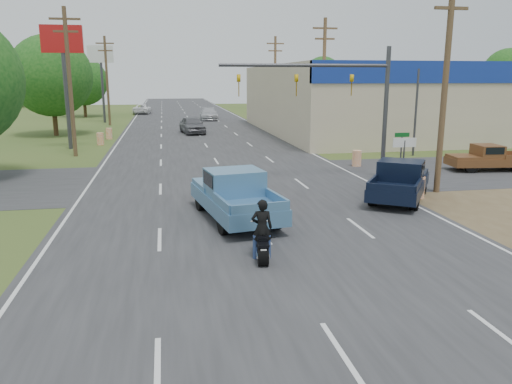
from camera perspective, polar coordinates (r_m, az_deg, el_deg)
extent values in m
plane|color=#395020|center=(10.55, 9.78, -17.81)|extent=(200.00, 200.00, 0.00)
cube|color=#2D2D30|center=(48.88, -6.53, 6.51)|extent=(15.00, 180.00, 0.02)
cube|color=#2D2D30|center=(27.21, -3.26, 1.52)|extent=(120.00, 10.00, 0.02)
cube|color=brown|center=(23.96, 26.58, -1.41)|extent=(8.00, 18.00, 0.01)
cube|color=#B7A88C|center=(60.00, 26.02, 9.63)|extent=(50.00, 28.00, 6.60)
cylinder|color=#4C3823|center=(25.00, 20.78, 11.25)|extent=(0.28, 0.28, 10.00)
cube|color=#4C3823|center=(25.18, 21.43, 18.98)|extent=(1.60, 0.14, 0.14)
cylinder|color=#4C3823|center=(41.50, 7.72, 12.27)|extent=(0.28, 0.28, 10.00)
cube|color=#4C3823|center=(41.68, 7.91, 18.05)|extent=(2.00, 0.14, 0.14)
cube|color=#4C3823|center=(41.61, 7.87, 16.95)|extent=(1.60, 0.14, 0.14)
cylinder|color=#4C3823|center=(58.89, 2.19, 12.52)|extent=(0.28, 0.28, 10.00)
cube|color=#4C3823|center=(59.01, 2.23, 16.60)|extent=(2.00, 0.14, 0.14)
cube|color=#4C3823|center=(58.96, 2.22, 15.82)|extent=(1.60, 0.14, 0.14)
cylinder|color=#4C3823|center=(37.01, -20.50, 11.53)|extent=(0.28, 0.28, 10.00)
cube|color=#4C3823|center=(37.20, -21.03, 17.99)|extent=(2.00, 0.14, 0.14)
cube|color=#4C3823|center=(37.13, -20.92, 16.77)|extent=(1.60, 0.14, 0.14)
cylinder|color=#4C3823|center=(60.80, -16.64, 12.01)|extent=(0.28, 0.28, 10.00)
cube|color=#4C3823|center=(60.92, -16.90, 15.96)|extent=(2.00, 0.14, 0.14)
cube|color=#4C3823|center=(60.87, -16.85, 15.21)|extent=(1.60, 0.14, 0.14)
cylinder|color=#422D19|center=(51.64, -21.99, 7.80)|extent=(0.44, 0.44, 3.24)
sphere|color=#144714|center=(51.50, -22.37, 12.18)|extent=(7.56, 7.56, 7.56)
cylinder|color=#422D19|center=(75.38, -18.97, 9.21)|extent=(0.44, 0.44, 2.88)
sphere|color=#144714|center=(75.27, -19.16, 11.88)|extent=(6.72, 6.72, 6.72)
cylinder|color=#422D19|center=(97.82, 26.57, 9.46)|extent=(0.44, 0.44, 3.60)
sphere|color=#144714|center=(97.76, 26.83, 12.02)|extent=(8.40, 8.40, 8.40)
cylinder|color=#422D19|center=(108.76, 7.56, 10.84)|extent=(0.44, 0.44, 3.42)
sphere|color=#144714|center=(108.70, 7.63, 13.04)|extent=(7.98, 7.98, 7.98)
cylinder|color=#422D19|center=(106.93, -25.26, 9.81)|extent=(0.44, 0.44, 3.78)
sphere|color=#144714|center=(106.88, -25.50, 12.27)|extent=(8.82, 8.82, 8.82)
cylinder|color=orange|center=(23.88, 18.07, 0.50)|extent=(0.56, 0.56, 1.00)
cylinder|color=orange|center=(31.62, 11.45, 3.79)|extent=(0.56, 0.56, 1.00)
cylinder|color=orange|center=(43.07, -17.37, 5.82)|extent=(0.56, 0.56, 1.00)
cylinder|color=orange|center=(46.99, -16.45, 6.42)|extent=(0.56, 0.56, 1.00)
cylinder|color=#3F3F44|center=(41.12, -20.89, 10.86)|extent=(0.30, 0.30, 9.00)
cube|color=#B21414|center=(41.21, -21.31, 15.99)|extent=(3.00, 0.35, 2.00)
cylinder|color=#3F3F44|center=(64.89, -17.14, 11.56)|extent=(0.30, 0.30, 9.00)
cube|color=white|center=(64.94, -17.36, 14.82)|extent=(3.00, 0.35, 2.00)
cylinder|color=#3F3F44|center=(25.59, 16.47, 3.00)|extent=(0.08, 0.08, 2.40)
cube|color=white|center=(25.43, 16.62, 5.44)|extent=(1.20, 0.05, 0.45)
cylinder|color=#3F3F44|center=(27.17, 16.19, 3.57)|extent=(0.08, 0.08, 2.40)
cube|color=#0C591E|center=(27.01, 16.36, 6.29)|extent=(0.80, 0.04, 0.22)
cylinder|color=#3F3F44|center=(28.14, 14.57, 8.69)|extent=(0.24, 0.24, 7.00)
cylinder|color=#3F3F44|center=(26.51, 5.74, 14.21)|extent=(9.00, 0.18, 0.18)
imported|color=gold|center=(27.30, 10.90, 13.06)|extent=(0.18, 0.40, 1.10)
imported|color=gold|center=(26.37, 4.64, 13.26)|extent=(0.18, 0.40, 1.10)
imported|color=gold|center=(25.76, -2.00, 13.30)|extent=(0.18, 0.40, 1.10)
imported|color=#B32208|center=(21.39, -2.02, 0.25)|extent=(2.08, 4.32, 1.37)
cylinder|color=black|center=(14.64, 0.82, -7.27)|extent=(0.38, 0.66, 0.62)
cylinder|color=black|center=(15.93, 0.48, -5.58)|extent=(0.19, 0.63, 0.62)
cube|color=black|center=(15.22, 0.64, -5.39)|extent=(0.35, 1.15, 0.28)
cube|color=black|center=(15.38, 0.58, -4.44)|extent=(0.31, 0.55, 0.21)
cube|color=black|center=(14.90, 0.71, -5.18)|extent=(0.35, 0.55, 0.09)
cylinder|color=white|center=(15.59, 0.52, -3.37)|extent=(0.61, 0.12, 0.05)
cube|color=white|center=(14.38, 0.88, -6.78)|extent=(0.17, 0.04, 0.11)
imported|color=black|center=(14.99, 0.68, -4.49)|extent=(0.69, 0.50, 1.76)
cylinder|color=black|center=(20.74, -6.29, -0.89)|extent=(0.47, 0.94, 0.90)
cylinder|color=black|center=(21.23, -1.34, -0.49)|extent=(0.47, 0.94, 0.90)
cylinder|color=black|center=(17.47, -3.63, -3.46)|extent=(0.47, 0.94, 0.90)
cylinder|color=black|center=(18.05, 2.14, -2.91)|extent=(0.47, 0.94, 0.90)
cube|color=teal|center=(19.28, -2.38, -1.12)|extent=(3.14, 6.11, 0.58)
cube|color=teal|center=(20.83, -3.81, 0.97)|extent=(2.45, 2.52, 0.20)
cube|color=teal|center=(19.22, -2.50, 1.17)|extent=(2.31, 2.05, 0.95)
cube|color=black|center=(19.18, -2.51, 1.66)|extent=(2.30, 1.72, 0.50)
cube|color=teal|center=(16.54, 0.54, -1.87)|extent=(2.05, 0.41, 0.34)
cylinder|color=black|center=(25.01, 14.59, 1.05)|extent=(0.72, 0.85, 0.82)
cylinder|color=black|center=(24.81, 18.52, 0.70)|extent=(0.72, 0.85, 0.82)
cylinder|color=black|center=(21.92, 13.22, -0.51)|extent=(0.72, 0.85, 0.82)
cylinder|color=black|center=(21.69, 17.70, -0.92)|extent=(0.72, 0.85, 0.82)
cube|color=black|center=(23.29, 16.07, 0.68)|extent=(4.69, 5.57, 0.53)
cube|color=black|center=(24.79, 16.63, 2.15)|extent=(2.75, 2.77, 0.18)
cube|color=black|center=(23.26, 16.21, 2.41)|extent=(2.46, 2.38, 0.87)
cube|color=black|center=(23.24, 16.24, 2.78)|extent=(2.32, 2.14, 0.46)
cube|color=black|center=(20.67, 15.13, 0.39)|extent=(1.61, 1.13, 0.31)
cylinder|color=black|center=(31.32, 23.38, 2.63)|extent=(0.74, 0.34, 0.71)
cylinder|color=black|center=(32.63, 22.17, 3.11)|extent=(0.74, 0.34, 0.71)
cylinder|color=black|center=(33.97, 26.38, 3.07)|extent=(0.74, 0.34, 0.71)
cube|color=brown|center=(32.60, 24.97, 3.20)|extent=(4.79, 2.25, 0.46)
cube|color=brown|center=(31.90, 22.84, 3.74)|extent=(1.92, 1.86, 0.16)
cube|color=brown|center=(32.47, 24.93, 4.25)|extent=(1.55, 1.77, 0.76)
cube|color=black|center=(32.46, 24.95, 4.48)|extent=(1.28, 1.78, 0.40)
imported|color=slate|center=(50.10, -7.30, 7.60)|extent=(2.68, 5.16, 1.68)
imported|color=silver|center=(66.56, -5.41, 8.88)|extent=(2.40, 5.49, 1.57)
imported|color=white|center=(79.69, -12.86, 9.22)|extent=(2.83, 5.35, 1.43)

